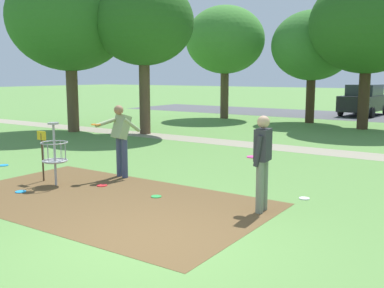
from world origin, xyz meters
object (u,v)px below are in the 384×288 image
Objects in this scene: tree_mid_left at (312,46)px; tree_far_right at (144,23)px; frisbee_scattered_a at (156,197)px; player_throwing at (121,136)px; frisbee_far_right at (102,185)px; tree_near_right at (368,24)px; tree_mid_center at (225,40)px; frisbee_mid_grass at (304,198)px; player_foreground_watching at (262,158)px; disc_golf_basket at (53,151)px; tree_near_left at (69,19)px; parked_car_leftmost at (364,100)px; frisbee_by_tee at (4,165)px; frisbee_near_basket at (21,192)px.

tree_mid_left is 0.90× the size of tree_far_right.
frisbee_scattered_a is 0.03× the size of tree_far_right.
tree_far_right is at bearing 125.85° from player_throwing.
tree_near_right is at bearing 81.25° from frisbee_far_right.
tree_mid_center is at bearing 94.54° from tree_far_right.
player_throwing is 0.25× the size of tree_near_right.
frisbee_mid_grass is at bearing -70.98° from tree_mid_left.
frisbee_mid_grass is at bearing 73.60° from player_foreground_watching.
tree_mid_left is at bearing 89.21° from disc_golf_basket.
player_foreground_watching is 13.55m from tree_near_left.
tree_mid_left is at bearing 92.74° from frisbee_far_right.
tree_near_right reaches higher than parked_car_leftmost.
tree_mid_left is (-4.42, 15.06, 2.86)m from player_foreground_watching.
frisbee_mid_grass is at bearing 21.61° from disc_golf_basket.
player_throwing is at bearing -69.45° from tree_mid_center.
tree_mid_center is at bearing -175.51° from tree_mid_left.
disc_golf_basket is 2.65m from frisbee_scattered_a.
tree_near_left reaches higher than tree_mid_left.
frisbee_by_tee is 3.79m from frisbee_far_right.
frisbee_far_right is at bearing -175.87° from player_foreground_watching.
disc_golf_basket is at bearing -152.12° from frisbee_far_right.
frisbee_near_basket is at bearing -47.37° from tree_near_left.
player_throwing is at bearing -34.57° from tree_near_left.
frisbee_far_right is (-3.68, -0.27, -0.96)m from player_foreground_watching.
frisbee_mid_grass is 0.03× the size of tree_near_right.
frisbee_by_tee is 8.71m from tree_near_left.
tree_near_right is (2.39, 13.12, 3.59)m from player_throwing.
frisbee_near_basket is (-0.06, -0.82, -0.74)m from disc_golf_basket.
tree_mid_left is (-2.28, 15.37, 3.82)m from frisbee_scattered_a.
tree_mid_center is 0.99× the size of tree_far_right.
tree_near_left is (-11.60, 5.91, 3.73)m from player_foreground_watching.
player_foreground_watching reaches higher than frisbee_far_right.
player_foreground_watching is 3.82m from frisbee_far_right.
frisbee_by_tee and frisbee_scattered_a have the same top height.
tree_near_right is at bearing 43.34° from tree_far_right.
tree_near_right reaches higher than player_throwing.
frisbee_by_tee is 0.04× the size of tree_far_right.
disc_golf_basket is 9.54m from tree_far_right.
frisbee_mid_grass is at bearing 20.04° from frisbee_far_right.
tree_near_right is at bearing 66.85° from frisbee_by_tee.
frisbee_far_right is at bearing -37.97° from tree_near_left.
player_throwing is at bearing -100.34° from tree_near_right.
tree_mid_left reaches higher than frisbee_scattered_a.
player_foreground_watching is 21.11m from parked_car_leftmost.
frisbee_mid_grass is at bearing 9.85° from frisbee_by_tee.
player_throwing reaches higher than frisbee_mid_grass.
player_throwing is at bearing 62.85° from disc_golf_basket.
player_foreground_watching is 2.36m from frisbee_scattered_a.
player_throwing reaches higher than frisbee_by_tee.
frisbee_far_right is 9.89m from tree_far_right.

